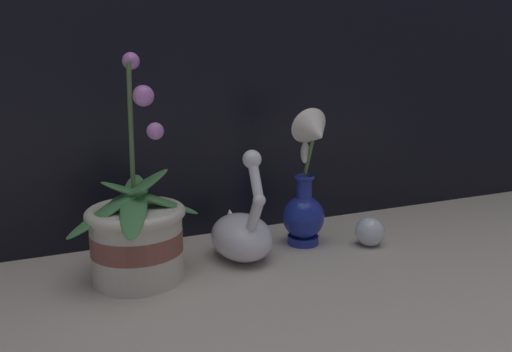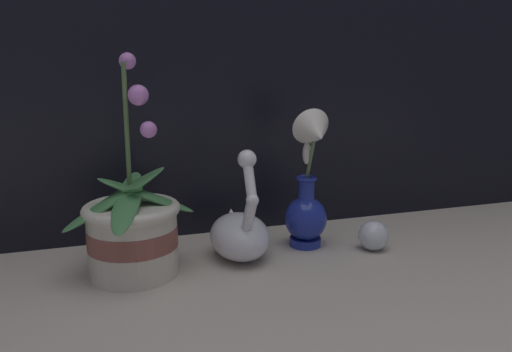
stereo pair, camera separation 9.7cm
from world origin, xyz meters
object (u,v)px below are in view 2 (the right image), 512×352
swan_figurine (239,232)px  glass_sphere (373,235)px  blue_vase (308,195)px  orchid_potted_plant (133,230)px

swan_figurine → glass_sphere: (0.27, -0.04, -0.02)m
blue_vase → glass_sphere: size_ratio=4.72×
glass_sphere → blue_vase: bearing=156.0°
blue_vase → glass_sphere: blue_vase is taller
swan_figurine → glass_sphere: size_ratio=3.66×
orchid_potted_plant → glass_sphere: orchid_potted_plant is taller
orchid_potted_plant → swan_figurine: bearing=5.0°
orchid_potted_plant → blue_vase: bearing=4.8°
orchid_potted_plant → blue_vase: orchid_potted_plant is taller
swan_figurine → blue_vase: size_ratio=0.78×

